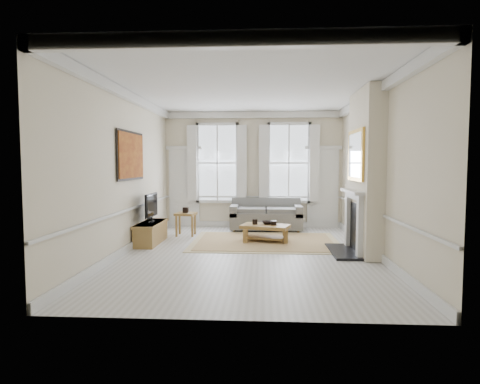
# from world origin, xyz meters

# --- Properties ---
(floor) EXTENTS (7.20, 7.20, 0.00)m
(floor) POSITION_xyz_m (0.00, 0.00, 0.00)
(floor) COLOR #B7B5AD
(floor) RESTS_ON ground
(ceiling) EXTENTS (7.20, 7.20, 0.00)m
(ceiling) POSITION_xyz_m (0.00, 0.00, 3.40)
(ceiling) COLOR white
(ceiling) RESTS_ON back_wall
(back_wall) EXTENTS (5.20, 0.00, 5.20)m
(back_wall) POSITION_xyz_m (0.00, 3.60, 1.70)
(back_wall) COLOR beige
(back_wall) RESTS_ON floor
(left_wall) EXTENTS (0.00, 7.20, 7.20)m
(left_wall) POSITION_xyz_m (-2.60, 0.00, 1.70)
(left_wall) COLOR beige
(left_wall) RESTS_ON floor
(right_wall) EXTENTS (0.00, 7.20, 7.20)m
(right_wall) POSITION_xyz_m (2.60, 0.00, 1.70)
(right_wall) COLOR beige
(right_wall) RESTS_ON floor
(window_left) EXTENTS (1.26, 0.20, 2.20)m
(window_left) POSITION_xyz_m (-1.05, 3.55, 1.90)
(window_left) COLOR #B2BCC6
(window_left) RESTS_ON back_wall
(window_right) EXTENTS (1.26, 0.20, 2.20)m
(window_right) POSITION_xyz_m (1.05, 3.55, 1.90)
(window_right) COLOR #B2BCC6
(window_right) RESTS_ON back_wall
(door_left) EXTENTS (0.90, 0.08, 2.30)m
(door_left) POSITION_xyz_m (-2.05, 3.56, 1.15)
(door_left) COLOR silver
(door_left) RESTS_ON floor
(door_right) EXTENTS (0.90, 0.08, 2.30)m
(door_right) POSITION_xyz_m (2.05, 3.56, 1.15)
(door_right) COLOR silver
(door_right) RESTS_ON floor
(painting) EXTENTS (0.05, 1.66, 1.06)m
(painting) POSITION_xyz_m (-2.56, 0.30, 2.05)
(painting) COLOR #B26A1E
(painting) RESTS_ON left_wall
(chimney_breast) EXTENTS (0.35, 1.70, 3.38)m
(chimney_breast) POSITION_xyz_m (2.43, 0.20, 1.70)
(chimney_breast) COLOR beige
(chimney_breast) RESTS_ON floor
(hearth) EXTENTS (0.55, 1.50, 0.05)m
(hearth) POSITION_xyz_m (2.00, 0.20, 0.03)
(hearth) COLOR black
(hearth) RESTS_ON floor
(fireplace) EXTENTS (0.21, 1.45, 1.33)m
(fireplace) POSITION_xyz_m (2.20, 0.20, 0.73)
(fireplace) COLOR silver
(fireplace) RESTS_ON floor
(mirror) EXTENTS (0.06, 1.26, 1.06)m
(mirror) POSITION_xyz_m (2.21, 0.20, 2.05)
(mirror) COLOR gold
(mirror) RESTS_ON chimney_breast
(sofa) EXTENTS (2.00, 0.97, 0.89)m
(sofa) POSITION_xyz_m (0.39, 3.11, 0.37)
(sofa) COLOR #595957
(sofa) RESTS_ON floor
(side_table) EXTENTS (0.55, 0.55, 0.60)m
(side_table) POSITION_xyz_m (-1.72, 2.04, 0.49)
(side_table) COLOR olive
(side_table) RESTS_ON floor
(rug) EXTENTS (3.50, 2.60, 0.02)m
(rug) POSITION_xyz_m (0.36, 1.27, 0.01)
(rug) COLOR tan
(rug) RESTS_ON floor
(coffee_table) EXTENTS (1.25, 0.93, 0.42)m
(coffee_table) POSITION_xyz_m (0.36, 1.27, 0.34)
(coffee_table) COLOR olive
(coffee_table) RESTS_ON rug
(ceramic_pot_a) EXTENTS (0.12, 0.12, 0.12)m
(ceramic_pot_a) POSITION_xyz_m (0.11, 1.32, 0.48)
(ceramic_pot_a) COLOR black
(ceramic_pot_a) RESTS_ON coffee_table
(ceramic_pot_b) EXTENTS (0.14, 0.14, 0.10)m
(ceramic_pot_b) POSITION_xyz_m (0.56, 1.22, 0.47)
(ceramic_pot_b) COLOR black
(ceramic_pot_b) RESTS_ON coffee_table
(bowl) EXTENTS (0.35, 0.35, 0.07)m
(bowl) POSITION_xyz_m (0.41, 1.37, 0.45)
(bowl) COLOR black
(bowl) RESTS_ON coffee_table
(tv_stand) EXTENTS (0.45, 1.40, 0.50)m
(tv_stand) POSITION_xyz_m (-2.34, 0.97, 0.25)
(tv_stand) COLOR olive
(tv_stand) RESTS_ON floor
(tv) EXTENTS (0.08, 0.90, 0.68)m
(tv) POSITION_xyz_m (-2.32, 0.97, 0.89)
(tv) COLOR black
(tv) RESTS_ON tv_stand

